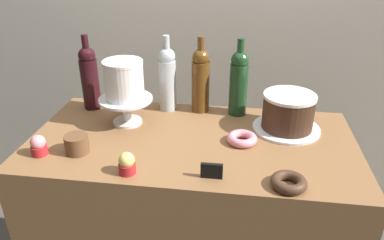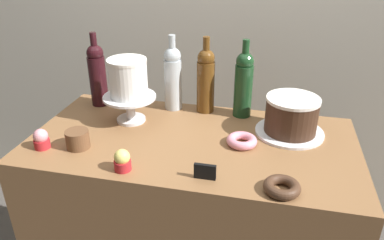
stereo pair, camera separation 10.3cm
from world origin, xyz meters
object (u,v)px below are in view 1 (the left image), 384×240
chocolate_round_cake (288,111)px  cupcake_lemon (127,164)px  cupcake_strawberry (39,146)px  donut_chocolate (289,182)px  cake_stand_pedestal (126,106)px  wine_bottle_clear (167,78)px  wine_bottle_green (239,82)px  donut_pink (242,138)px  price_sign_chalkboard (212,171)px  wine_bottle_amber (201,79)px  wine_bottle_dark_red (89,77)px  cookie_stack (77,144)px  white_layer_cake (124,80)px

chocolate_round_cake → cupcake_lemon: (-0.53, -0.38, -0.04)m
cupcake_strawberry → donut_chocolate: cupcake_strawberry is taller
cake_stand_pedestal → wine_bottle_clear: 0.22m
wine_bottle_green → wine_bottle_clear: 0.30m
donut_pink → wine_bottle_green: bearing=96.2°
cupcake_lemon → cupcake_strawberry: (-0.34, 0.07, 0.00)m
cupcake_strawberry → price_sign_chalkboard: size_ratio=1.06×
wine_bottle_amber → price_sign_chalkboard: wine_bottle_amber is taller
chocolate_round_cake → price_sign_chalkboard: 0.45m
cake_stand_pedestal → wine_bottle_dark_red: 0.24m
cupcake_lemon → cupcake_strawberry: bearing=168.8°
wine_bottle_dark_red → cookie_stack: bearing=-76.6°
donut_pink → wine_bottle_clear: bearing=142.4°
donut_pink → cupcake_lemon: bearing=-145.2°
wine_bottle_green → donut_chocolate: 0.55m
white_layer_cake → wine_bottle_green: bearing=19.4°
wine_bottle_dark_red → price_sign_chalkboard: (0.57, -0.46, -0.12)m
white_layer_cake → cupcake_lemon: (0.10, -0.34, -0.15)m
cookie_stack → price_sign_chalkboard: bearing=-10.4°
donut_chocolate → donut_pink: 0.29m
cake_stand_pedestal → cookie_stack: cake_stand_pedestal is taller
chocolate_round_cake → cookie_stack: (-0.74, -0.28, -0.05)m
cupcake_strawberry → donut_pink: bearing=14.8°
wine_bottle_amber → chocolate_round_cake: bearing=-20.3°
wine_bottle_dark_red → cupcake_strawberry: size_ratio=4.38×
wine_bottle_dark_red → cookie_stack: (0.09, -0.37, -0.11)m
cookie_stack → cake_stand_pedestal: bearing=66.3°
wine_bottle_green → price_sign_chalkboard: bearing=-97.5°
wine_bottle_green → wine_bottle_amber: same height
wine_bottle_amber → wine_bottle_clear: bearing=-178.5°
white_layer_cake → wine_bottle_amber: bearing=30.5°
cookie_stack → wine_bottle_green: bearing=36.1°
wine_bottle_amber → price_sign_chalkboard: size_ratio=4.65×
white_layer_cake → wine_bottle_amber: size_ratio=0.48×
white_layer_cake → donut_chocolate: bearing=-29.6°
wine_bottle_amber → cupcake_strawberry: (-0.51, -0.44, -0.11)m
cake_stand_pedestal → wine_bottle_dark_red: size_ratio=0.66×
wine_bottle_clear → cookie_stack: wine_bottle_clear is taller
white_layer_cake → cupcake_lemon: white_layer_cake is taller
white_layer_cake → cookie_stack: white_layer_cake is taller
cupcake_strawberry → donut_pink: (0.70, 0.19, -0.02)m
white_layer_cake → cupcake_lemon: bearing=-73.2°
chocolate_round_cake → price_sign_chalkboard: (-0.26, -0.37, -0.05)m
wine_bottle_amber → cupcake_strawberry: 0.69m
wine_bottle_dark_red → cookie_stack: wine_bottle_dark_red is taller
cupcake_lemon → donut_pink: cupcake_lemon is taller
white_layer_cake → wine_bottle_dark_red: bearing=146.8°
wine_bottle_clear → donut_pink: wine_bottle_clear is taller
white_layer_cake → wine_bottle_dark_red: wine_bottle_dark_red is taller
donut_chocolate → donut_pink: size_ratio=1.00×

